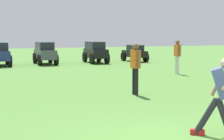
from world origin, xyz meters
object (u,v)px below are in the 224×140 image
at_px(teammate_near_sideline, 177,54).
at_px(parked_car_slot_f, 135,53).
at_px(teammate_midfield, 135,64).
at_px(parked_car_slot_e, 95,51).
at_px(frisbee_thrower, 221,93).
at_px(parked_car_slot_c, 0,53).
at_px(parked_car_slot_d, 45,52).

bearing_deg(teammate_near_sideline, parked_car_slot_f, 79.90).
xyz_separation_m(teammate_midfield, parked_car_slot_e, (2.60, 11.33, -0.22)).
height_order(parked_car_slot_e, parked_car_slot_f, parked_car_slot_e).
bearing_deg(parked_car_slot_f, teammate_midfield, -115.30).
bearing_deg(frisbee_thrower, teammate_near_sideline, 62.13).
relative_size(teammate_midfield, parked_car_slot_e, 0.64).
relative_size(frisbee_thrower, parked_car_slot_c, 0.59).
relative_size(parked_car_slot_c, parked_car_slot_f, 1.09).
bearing_deg(frisbee_thrower, parked_car_slot_e, 79.14).
bearing_deg(parked_car_slot_d, parked_car_slot_c, -179.05).
xyz_separation_m(parked_car_slot_c, parked_car_slot_f, (8.56, -0.08, -0.16)).
bearing_deg(parked_car_slot_d, teammate_near_sideline, -57.73).
xyz_separation_m(frisbee_thrower, parked_car_slot_d, (-0.15, 15.89, -0.08)).
xyz_separation_m(teammate_near_sideline, parked_car_slot_c, (-7.27, 7.33, -0.22)).
height_order(teammate_near_sideline, parked_car_slot_c, teammate_near_sideline).
height_order(teammate_midfield, parked_car_slot_d, teammate_midfield).
bearing_deg(parked_car_slot_c, parked_car_slot_d, 0.95).
distance_m(parked_car_slot_c, parked_car_slot_e, 5.79).
bearing_deg(parked_car_slot_c, teammate_near_sideline, -45.21).
height_order(frisbee_thrower, teammate_near_sideline, teammate_near_sideline).
xyz_separation_m(teammate_midfield, parked_car_slot_c, (-3.19, 11.44, -0.22)).
xyz_separation_m(frisbee_thrower, parked_car_slot_e, (3.02, 15.73, -0.08)).
distance_m(teammate_near_sideline, teammate_midfield, 5.80).
bearing_deg(frisbee_thrower, parked_car_slot_d, 90.54).
distance_m(teammate_midfield, parked_car_slot_f, 12.58).
bearing_deg(teammate_near_sideline, parked_car_slot_e, 101.65).
relative_size(teammate_midfield, parked_car_slot_f, 0.71).
relative_size(teammate_near_sideline, parked_car_slot_e, 0.64).
bearing_deg(frisbee_thrower, parked_car_slot_c, 99.91).
bearing_deg(teammate_midfield, parked_car_slot_f, 64.70).
distance_m(parked_car_slot_d, parked_car_slot_f, 5.95).
distance_m(teammate_midfield, parked_car_slot_e, 11.62).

